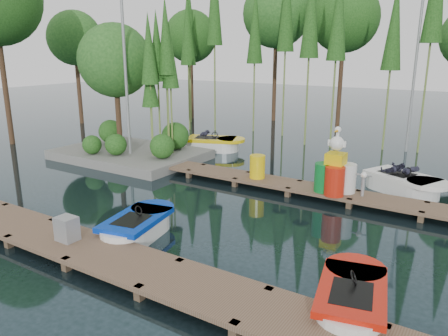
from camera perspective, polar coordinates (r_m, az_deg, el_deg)
The scene contains 15 objects.
ground_plane at distance 13.79m, azimuth -2.88°, elevation -4.58°, with size 90.00×90.00×0.00m, color #1C2E35.
near_dock at distance 10.65m, azimuth -17.26°, elevation -10.15°, with size 18.00×1.50×0.50m.
far_dock at distance 15.27m, azimuth 5.63°, elevation -1.75°, with size 15.00×1.20×0.50m.
island at distance 19.63m, azimuth -12.66°, elevation 10.55°, with size 6.20×4.20×6.75m.
tree_screen at distance 23.26m, azimuth 8.59°, elevation 18.67°, with size 34.42×18.53×10.31m.
lamp_island at distance 18.46m, azimuth -12.83°, elevation 13.61°, with size 0.30×0.30×7.25m.
lamp_rear at distance 21.84m, azimuth 23.82°, elevation 12.93°, with size 0.30×0.30×7.25m.
boat_blue at distance 11.57m, azimuth -11.22°, elevation -7.55°, with size 1.64×2.74×0.86m.
boat_red at distance 8.64m, azimuth 16.31°, elevation -16.26°, with size 1.70×2.79×0.87m.
boat_yellow_far at distance 20.83m, azimuth -1.52°, elevation 3.16°, with size 3.19×2.27×1.46m.
boat_white_far at distance 15.88m, azimuth 22.35°, elevation -1.88°, with size 3.18×2.42×1.37m.
utility_cabinet at distance 11.03m, azimuth -19.83°, elevation -7.47°, with size 0.47×0.40×0.58m, color gray.
yellow_barrel at distance 15.31m, azimuth 4.38°, elevation 0.18°, with size 0.54×0.54×0.81m, color yellow.
drum_cluster at distance 14.05m, azimuth 14.32°, elevation -0.75°, with size 1.22×1.12×2.10m.
seagull_post at distance 14.00m, azimuth 17.75°, elevation -1.50°, with size 0.48×0.26×0.77m.
Camera 1 is at (7.55, -10.55, 4.69)m, focal length 35.00 mm.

